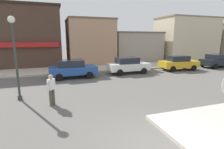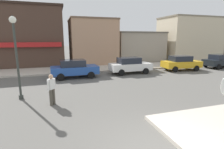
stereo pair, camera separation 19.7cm
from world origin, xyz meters
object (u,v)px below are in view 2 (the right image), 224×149
at_px(lamp_post, 16,46).
at_px(parked_car_third, 181,63).
at_px(pedestrian_crossing_near, 52,89).
at_px(parked_car_fourth, 220,61).
at_px(parked_car_second, 130,65).
at_px(parked_car_nearest, 74,68).

height_order(lamp_post, parked_car_third, lamp_post).
bearing_deg(parked_car_third, pedestrian_crossing_near, -153.85).
distance_m(parked_car_third, pedestrian_crossing_near, 14.43).
relative_size(parked_car_fourth, pedestrian_crossing_near, 2.54).
distance_m(parked_car_third, parked_car_fourth, 5.47).
bearing_deg(lamp_post, parked_car_second, 29.59).
bearing_deg(parked_car_nearest, parked_car_third, 0.96).
bearing_deg(lamp_post, pedestrian_crossing_near, -40.60).
xyz_separation_m(lamp_post, parked_car_third, (14.67, 4.89, -2.15)).
bearing_deg(parked_car_second, parked_car_nearest, -176.87).
distance_m(lamp_post, parked_car_nearest, 6.21).
bearing_deg(pedestrian_crossing_near, parked_car_second, 42.39).
xyz_separation_m(parked_car_second, parked_car_fourth, (11.34, -0.07, 0.00)).
height_order(parked_car_second, pedestrian_crossing_near, pedestrian_crossing_near).
bearing_deg(parked_car_second, pedestrian_crossing_near, -137.61).
height_order(lamp_post, parked_car_nearest, lamp_post).
relative_size(lamp_post, parked_car_nearest, 1.12).
xyz_separation_m(parked_car_second, parked_car_third, (5.87, -0.11, 0.00)).
relative_size(parked_car_second, pedestrian_crossing_near, 2.50).
height_order(parked_car_nearest, parked_car_third, same).
xyz_separation_m(parked_car_third, pedestrian_crossing_near, (-12.96, -6.36, 0.06)).
bearing_deg(parked_car_nearest, pedestrian_crossing_near, -105.63).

